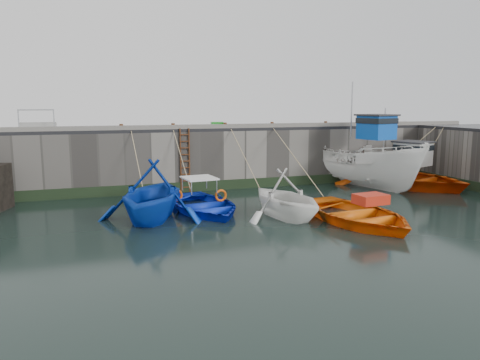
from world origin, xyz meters
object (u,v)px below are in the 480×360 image
object	(u,v)px
boat_near_blacktrim	(285,217)
bollard_e	(326,124)
boat_near_white	(153,219)
bollard_b	(173,126)
boat_far_white	(366,164)
boat_far_orange	(402,177)
boat_near_blue	(204,211)
boat_near_navy	(355,222)
bollard_a	(121,127)
bollard_d	(272,125)
fish_crate	(217,125)
bollard_c	(225,125)
ladder	(185,161)

from	to	relation	value
boat_near_blacktrim	bollard_e	xyz separation A→B (m)	(5.40, 6.77, 3.30)
boat_near_white	bollard_b	distance (m)	6.57
boat_far_white	boat_far_orange	size ratio (longest dim) A/B	0.92
boat_near_blue	bollard_b	size ratio (longest dim) A/B	17.85
boat_near_navy	boat_near_blacktrim	bearing A→B (deg)	139.11
bollard_a	boat_far_white	bearing A→B (deg)	-8.47
boat_near_navy	bollard_d	size ratio (longest dim) A/B	19.92
boat_near_white	bollard_b	world-z (taller)	bollard_b
boat_near_blue	fish_crate	xyz separation A→B (m)	(2.06, 5.15, 3.31)
boat_far_orange	bollard_e	xyz separation A→B (m)	(-3.51, 2.24, 2.81)
bollard_a	bollard_e	world-z (taller)	same
boat_near_blue	bollard_b	world-z (taller)	bollard_b
boat_near_navy	bollard_d	bearing A→B (deg)	84.17
bollard_c	boat_near_white	bearing A→B (deg)	-130.40
bollard_c	bollard_e	xyz separation A→B (m)	(5.80, 0.00, 0.00)
bollard_b	bollard_c	distance (m)	2.70
boat_far_white	bollard_e	xyz separation A→B (m)	(-1.49, 1.86, 2.07)
bollard_c	bollard_d	bearing A→B (deg)	0.00
boat_far_orange	bollard_b	world-z (taller)	boat_far_orange
boat_near_white	boat_near_navy	world-z (taller)	boat_near_white
boat_near_blacktrim	ladder	bearing A→B (deg)	102.40
boat_far_orange	bollard_e	distance (m)	5.02
boat_near_white	bollard_c	distance (m)	7.79
bollard_b	bollard_c	size ratio (longest dim) A/B	1.00
boat_near_white	bollard_e	xyz separation A→B (m)	(10.37, 5.37, 3.30)
boat_near_white	bollard_d	size ratio (longest dim) A/B	17.62
fish_crate	bollard_d	size ratio (longest dim) A/B	2.19
boat_near_navy	boat_far_orange	xyz separation A→B (m)	(6.72, 6.08, 0.49)
ladder	boat_near_white	size ratio (longest dim) A/B	0.65
boat_near_blue	bollard_e	world-z (taller)	bollard_e
bollard_c	bollard_d	world-z (taller)	same
fish_crate	boat_near_white	bearing A→B (deg)	-120.37
boat_near_blacktrim	bollard_b	distance (m)	8.14
boat_near_blue	bollard_e	xyz separation A→B (m)	(8.17, 4.74, 3.30)
boat_near_navy	bollard_c	xyz separation A→B (m)	(-2.60, 8.31, 3.30)
bollard_a	fish_crate	bearing A→B (deg)	4.88
bollard_a	boat_far_orange	bearing A→B (deg)	-8.76
bollard_d	bollard_e	distance (m)	3.20
bollard_d	fish_crate	bearing A→B (deg)	171.85
boat_near_blacktrim	bollard_c	distance (m)	7.54
boat_near_navy	fish_crate	size ratio (longest dim) A/B	9.11
fish_crate	bollard_b	distance (m)	2.42
boat_near_navy	fish_crate	distance (m)	9.78
boat_near_white	boat_near_blacktrim	bearing A→B (deg)	6.18
boat_near_white	fish_crate	distance (m)	7.91
boat_near_blue	boat_near_navy	xyz separation A→B (m)	(4.97, -3.58, 0.00)
boat_near_navy	bollard_b	distance (m)	10.39
boat_near_blue	bollard_e	size ratio (longest dim) A/B	17.85
boat_near_white	boat_near_navy	size ratio (longest dim) A/B	0.88
boat_near_blue	bollard_d	bearing A→B (deg)	37.51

